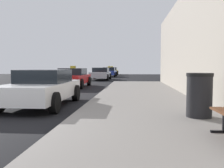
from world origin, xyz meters
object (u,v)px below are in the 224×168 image
(car_yellow, at_px, (112,71))
(car_silver, at_px, (101,74))
(car_white, at_px, (43,87))
(car_red, at_px, (73,77))
(trash_bin, at_px, (199,95))
(car_blue, at_px, (109,72))

(car_yellow, bearing_deg, car_silver, 90.65)
(car_white, relative_size, car_red, 1.01)
(car_silver, bearing_deg, trash_bin, 104.25)
(car_red, xyz_separation_m, car_blue, (0.84, 17.16, -0.00))
(car_silver, relative_size, car_yellow, 1.03)
(trash_bin, relative_size, car_silver, 0.24)
(car_red, relative_size, car_yellow, 0.96)
(car_red, relative_size, car_silver, 0.93)
(car_white, xyz_separation_m, car_blue, (-0.05, 25.08, 0.00))
(car_red, distance_m, car_yellow, 25.37)
(car_white, bearing_deg, car_blue, -89.88)
(car_white, height_order, car_red, car_red)
(car_silver, height_order, car_yellow, car_yellow)
(car_blue, bearing_deg, car_silver, 89.00)
(trash_bin, relative_size, car_red, 0.25)
(car_blue, height_order, car_yellow, same)
(car_white, xyz_separation_m, car_silver, (-0.19, 17.26, 0.00))
(car_white, bearing_deg, car_red, -83.62)
(trash_bin, bearing_deg, car_red, 118.96)
(trash_bin, xyz_separation_m, car_yellow, (-5.16, 35.62, -0.04))
(car_white, bearing_deg, car_silver, -89.38)
(car_red, height_order, car_silver, car_red)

